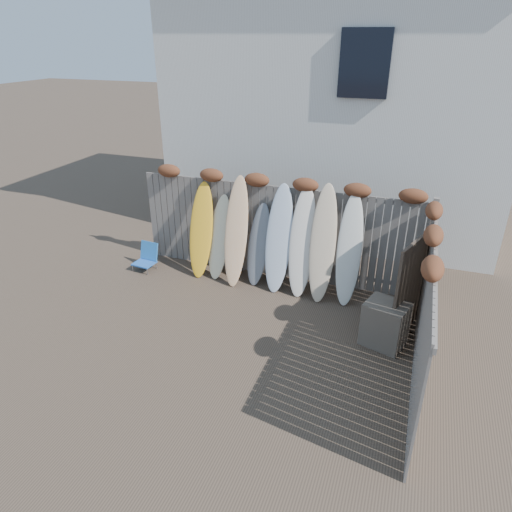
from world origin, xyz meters
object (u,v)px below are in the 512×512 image
(wooden_crate, at_px, (385,324))
(surfboard_0, at_px, (201,230))
(lattice_panel, at_px, (410,288))
(beach_chair, at_px, (147,257))

(wooden_crate, xyz_separation_m, surfboard_0, (-4.00, 1.31, 0.60))
(wooden_crate, height_order, lattice_panel, lattice_panel)
(lattice_panel, distance_m, surfboard_0, 4.38)
(beach_chair, xyz_separation_m, surfboard_0, (1.25, 0.26, 0.72))
(beach_chair, distance_m, lattice_panel, 5.61)
(beach_chair, distance_m, wooden_crate, 5.35)
(beach_chair, bearing_deg, surfboard_0, 11.91)
(beach_chair, bearing_deg, wooden_crate, -11.30)
(wooden_crate, distance_m, surfboard_0, 4.25)
(wooden_crate, height_order, surfboard_0, surfboard_0)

